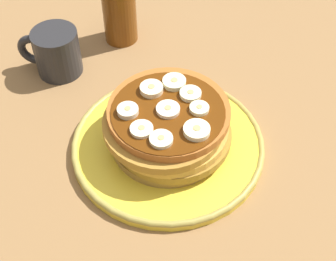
% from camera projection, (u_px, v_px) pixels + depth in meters
% --- Properties ---
extents(ground_plane, '(1.40, 1.40, 0.03)m').
position_uv_depth(ground_plane, '(168.00, 154.00, 0.72)').
color(ground_plane, olive).
extents(plate, '(0.28, 0.28, 0.02)m').
position_uv_depth(plate, '(168.00, 144.00, 0.71)').
color(plate, yellow).
rests_on(plate, ground_plane).
extents(pancake_stack, '(0.18, 0.18, 0.07)m').
position_uv_depth(pancake_stack, '(168.00, 127.00, 0.68)').
color(pancake_stack, olive).
rests_on(pancake_stack, plate).
extents(banana_slice_0, '(0.03, 0.03, 0.01)m').
position_uv_depth(banana_slice_0, '(167.00, 110.00, 0.65)').
color(banana_slice_0, '#F4E1C1').
rests_on(banana_slice_0, pancake_stack).
extents(banana_slice_1, '(0.03, 0.03, 0.01)m').
position_uv_depth(banana_slice_1, '(151.00, 89.00, 0.68)').
color(banana_slice_1, '#F9E3B2').
rests_on(banana_slice_1, pancake_stack).
extents(banana_slice_2, '(0.03, 0.03, 0.01)m').
position_uv_depth(banana_slice_2, '(142.00, 129.00, 0.63)').
color(banana_slice_2, '#FBE7BC').
rests_on(banana_slice_2, pancake_stack).
extents(banana_slice_3, '(0.03, 0.03, 0.01)m').
position_uv_depth(banana_slice_3, '(190.00, 94.00, 0.67)').
color(banana_slice_3, '#F0E9BB').
rests_on(banana_slice_3, pancake_stack).
extents(banana_slice_4, '(0.03, 0.03, 0.01)m').
position_uv_depth(banana_slice_4, '(128.00, 111.00, 0.65)').
color(banana_slice_4, beige).
rests_on(banana_slice_4, pancake_stack).
extents(banana_slice_5, '(0.04, 0.04, 0.01)m').
position_uv_depth(banana_slice_5, '(197.00, 130.00, 0.63)').
color(banana_slice_5, '#FDF4C4').
rests_on(banana_slice_5, pancake_stack).
extents(banana_slice_6, '(0.03, 0.03, 0.01)m').
position_uv_depth(banana_slice_6, '(199.00, 109.00, 0.65)').
color(banana_slice_6, beige).
rests_on(banana_slice_6, pancake_stack).
extents(banana_slice_7, '(0.03, 0.03, 0.01)m').
position_uv_depth(banana_slice_7, '(164.00, 140.00, 0.62)').
color(banana_slice_7, beige).
rests_on(banana_slice_7, pancake_stack).
extents(banana_slice_8, '(0.03, 0.03, 0.01)m').
position_uv_depth(banana_slice_8, '(173.00, 82.00, 0.69)').
color(banana_slice_8, '#EBEDBB').
rests_on(banana_slice_8, pancake_stack).
extents(coffee_mug, '(0.11, 0.08, 0.08)m').
position_uv_depth(coffee_mug, '(55.00, 51.00, 0.80)').
color(coffee_mug, '#262628').
rests_on(coffee_mug, ground_plane).
extents(syrup_bottle, '(0.06, 0.06, 0.14)m').
position_uv_depth(syrup_bottle, '(119.00, 8.00, 0.84)').
color(syrup_bottle, brown).
rests_on(syrup_bottle, ground_plane).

